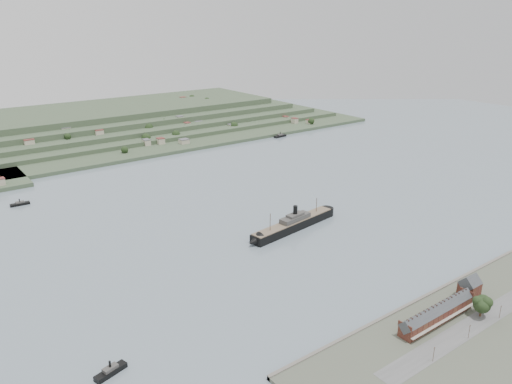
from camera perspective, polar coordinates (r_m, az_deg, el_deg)
ground at (r=403.50m, az=0.73°, el=-3.51°), size 1400.00×1400.00×0.00m
near_shore at (r=295.18m, az=24.04°, el=-14.48°), size 220.00×80.00×2.60m
terrace_row at (r=292.13m, az=19.97°, el=-12.92°), size 55.60×9.80×11.07m
gabled_building at (r=321.78m, az=23.22°, el=-9.93°), size 10.40×10.18×14.09m
far_peninsula at (r=747.75m, az=-16.19°, el=7.48°), size 760.00×309.00×30.00m
steamship at (r=389.27m, az=4.07°, el=-3.78°), size 95.11×23.33×22.86m
tugboat at (r=255.52m, az=-16.28°, el=-19.04°), size 16.62×8.32×7.23m
ferry_west at (r=485.97m, az=-25.37°, el=-1.22°), size 16.34×5.26×6.05m
ferry_east at (r=691.10m, az=2.78°, el=6.43°), size 20.13×7.62×7.37m
fig_tree at (r=303.96m, az=24.52°, el=-11.57°), size 11.50×9.96×12.83m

